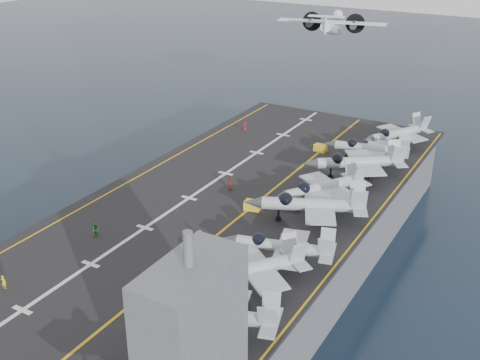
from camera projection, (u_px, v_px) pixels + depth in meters
The scene contains 25 objects.
ground at pixel (226, 272), 86.35m from camera, with size 500.00×500.00×0.00m, color #142135.
hull at pixel (226, 242), 84.29m from camera, with size 36.00×90.00×10.00m, color #56595E.
flight_deck at pixel (225, 209), 82.15m from camera, with size 38.00×92.00×0.40m, color black.
foul_line at pixel (244, 213), 80.70m from camera, with size 0.35×90.00×0.02m, color gold.
landing_centerline at pixel (189, 198), 84.79m from camera, with size 0.50×90.00×0.02m, color silver.
deck_edge_port at pixel (128, 182), 89.79m from camera, with size 0.25×90.00×0.02m, color gold.
deck_edge_stbd at pixel (354, 242), 73.65m from camera, with size 0.25×90.00×0.02m, color gold.
island_superstructure at pixel (191, 313), 48.47m from camera, with size 5.00×10.00×15.00m, color #56595E, non-canonical shape.
fighter_jet_1 at pixel (217, 313), 56.77m from camera, with size 15.85×12.74×4.79m, color gray, non-canonical shape.
fighter_jet_2 at pixel (250, 268), 63.72m from camera, with size 16.37×17.23×4.99m, color #A1ACB3, non-canonical shape.
fighter_jet_3 at pixel (284, 246), 68.29m from camera, with size 15.11×11.96×4.61m, color #99A1A9, non-canonical shape.
fighter_jet_4 at pixel (313, 204), 77.13m from camera, with size 18.67×16.12×5.46m, color #9AA4AB, non-canonical shape.
fighter_jet_5 at pixel (324, 186), 82.41m from camera, with size 16.18×17.73×5.12m, color gray, non-canonical shape.
fighter_jet_6 at pixel (359, 161), 90.30m from camera, with size 18.60×17.32×5.38m, color gray, non-canonical shape.
fighter_jet_7 at pixel (371, 148), 96.08m from camera, with size 15.34×11.78×4.78m, color gray, non-canonical shape.
fighter_jet_8 at pixel (398, 133), 102.55m from camera, with size 15.17×16.76×4.85m, color #9BA2AA, non-canonical shape.
tow_cart_a at pixel (161, 283), 64.55m from camera, with size 1.92×1.34×1.09m, color yellow, non-canonical shape.
tow_cart_b at pixel (252, 205), 81.32m from camera, with size 2.32×1.69×1.28m, color yellow, non-canonical shape.
tow_cart_c at pixel (320, 148), 100.90m from camera, with size 2.15×1.53×1.21m, color yellow, non-canonical shape.
crew_1 at pixel (4, 282), 64.28m from camera, with size 1.08×0.82×1.64m, color yellow.
crew_2 at pixel (96, 230), 74.48m from camera, with size 1.12×0.78×1.80m, color #268C33.
crew_4 at pixel (230, 183), 86.89m from camera, with size 1.24×1.46×2.05m, color red.
crew_5 at pixel (245, 127), 110.00m from camera, with size 1.13×1.16×1.63m, color #B21919.
crew_7 at pixel (200, 236), 73.24m from camera, with size 0.88×1.12×1.64m, color white.
transport_plane at pixel (331, 28), 126.70m from camera, with size 25.54×20.06×5.37m, color silver, non-canonical shape.
Camera 1 is at (38.27, -62.47, 47.64)m, focal length 45.00 mm.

